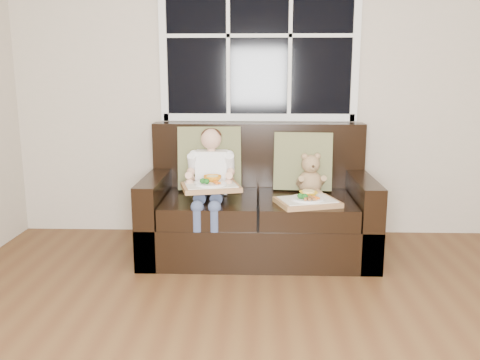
{
  "coord_description": "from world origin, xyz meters",
  "views": [
    {
      "loc": [
        -0.21,
        -1.76,
        1.35
      ],
      "look_at": [
        -0.34,
        1.85,
        0.59
      ],
      "focal_mm": 38.0,
      "sensor_mm": 36.0,
      "label": 1
    }
  ],
  "objects_px": {
    "loveseat": "(258,211)",
    "tray_left": "(211,185)",
    "teddy_bear": "(310,177)",
    "child": "(210,174)",
    "tray_right": "(307,201)"
  },
  "relations": [
    {
      "from": "loveseat",
      "to": "child",
      "type": "height_order",
      "value": "loveseat"
    },
    {
      "from": "child",
      "to": "teddy_bear",
      "type": "xyz_separation_m",
      "value": [
        0.75,
        0.12,
        -0.04
      ]
    },
    {
      "from": "teddy_bear",
      "to": "tray_left",
      "type": "xyz_separation_m",
      "value": [
        -0.73,
        -0.29,
        -0.0
      ]
    },
    {
      "from": "loveseat",
      "to": "tray_left",
      "type": "height_order",
      "value": "loveseat"
    },
    {
      "from": "tray_left",
      "to": "tray_right",
      "type": "height_order",
      "value": "tray_left"
    },
    {
      "from": "child",
      "to": "tray_left",
      "type": "height_order",
      "value": "child"
    },
    {
      "from": "loveseat",
      "to": "tray_left",
      "type": "relative_size",
      "value": 3.68
    },
    {
      "from": "loveseat",
      "to": "tray_right",
      "type": "xyz_separation_m",
      "value": [
        0.34,
        -0.32,
        0.17
      ]
    },
    {
      "from": "tray_right",
      "to": "teddy_bear",
      "type": "bearing_deg",
      "value": 64.15
    },
    {
      "from": "tray_left",
      "to": "tray_right",
      "type": "distance_m",
      "value": 0.69
    },
    {
      "from": "loveseat",
      "to": "tray_right",
      "type": "height_order",
      "value": "loveseat"
    },
    {
      "from": "child",
      "to": "tray_right",
      "type": "xyz_separation_m",
      "value": [
        0.7,
        -0.2,
        -0.14
      ]
    },
    {
      "from": "teddy_bear",
      "to": "tray_left",
      "type": "distance_m",
      "value": 0.79
    },
    {
      "from": "teddy_bear",
      "to": "tray_right",
      "type": "height_order",
      "value": "teddy_bear"
    },
    {
      "from": "loveseat",
      "to": "teddy_bear",
      "type": "xyz_separation_m",
      "value": [
        0.4,
        0.01,
        0.27
      ]
    }
  ]
}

